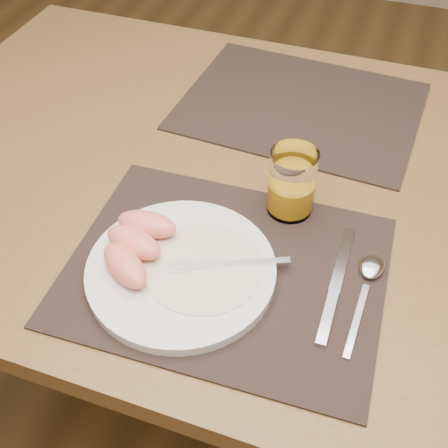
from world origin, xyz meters
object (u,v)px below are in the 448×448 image
table (264,211)px  juice_glass (291,185)px  placemat_near (226,270)px  spoon (370,272)px  placemat_far (300,106)px  plate (181,270)px  fork (218,264)px  knife (334,292)px

table → juice_glass: (0.06, -0.07, 0.14)m
placemat_near → spoon: 0.21m
placemat_far → plate: (-0.06, -0.47, 0.01)m
table → placemat_far: bearing=89.0°
fork → placemat_far: bearing=88.7°
table → placemat_near: 0.24m
table → plate: size_ratio=5.19×
table → placemat_near: bearing=-89.5°
plate → fork: (0.05, 0.02, 0.01)m
fork → spoon: fork is taller
placemat_near → knife: (0.16, 0.01, 0.00)m
plate → knife: bearing=10.0°
spoon → plate: bearing=-161.1°
placemat_near → juice_glass: 0.17m
placemat_far → fork: (-0.01, -0.45, 0.02)m
fork → spoon: (0.21, 0.07, -0.01)m
placemat_near → placemat_far: bearing=89.8°
plate → juice_glass: (0.11, 0.18, 0.04)m
table → placemat_near: size_ratio=3.11×
placemat_near → placemat_far: (0.00, 0.44, 0.00)m
placemat_near → fork: bearing=-130.6°
placemat_far → spoon: bearing=-62.9°
plate → placemat_far: bearing=82.9°
plate → spoon: plate is taller
placemat_near → placemat_far: 0.44m
knife → spoon: (0.04, 0.05, 0.00)m
placemat_near → placemat_far: same height
table → fork: size_ratio=8.39×
table → juice_glass: 0.16m
table → spoon: 0.27m
table → knife: (0.16, -0.21, 0.09)m
plate → fork: bearing=21.8°
fork → spoon: 0.22m
placemat_far → knife: (0.15, -0.43, 0.00)m
plate → spoon: 0.27m
table → placemat_far: placemat_far is taller
spoon → juice_glass: 0.18m
placemat_far → juice_glass: (0.05, -0.29, 0.05)m
placemat_far → plate: plate is taller
placemat_far → spoon: spoon is taller
placemat_far → spoon: size_ratio=2.35×
juice_glass → knife: bearing=-54.7°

